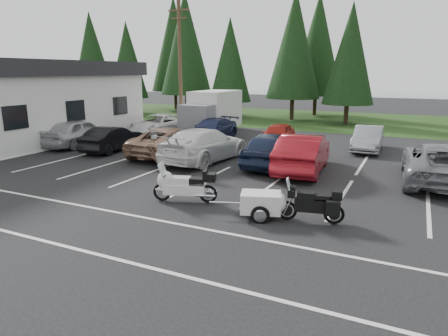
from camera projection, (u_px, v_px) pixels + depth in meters
ground at (244, 194)px, 14.23m from camera, size 120.00×120.00×0.00m
grass_strip at (350, 121)px, 35.25m from camera, size 80.00×16.00×0.01m
lake_water at (409, 100)px, 60.71m from camera, size 70.00×50.00×0.02m
building at (3, 101)px, 24.75m from camera, size 10.60×15.60×4.90m
utility_pole at (180, 65)px, 27.85m from camera, size 1.60×0.26×9.00m
box_truck at (209, 112)px, 28.21m from camera, size 2.40×5.60×2.90m
stall_markings at (264, 180)px, 15.98m from camera, size 32.00×16.00×0.01m
conifer_0 at (91, 53)px, 44.28m from camera, size 4.58×4.58×10.66m
conifer_1 at (127, 60)px, 40.81m from camera, size 3.96×3.96×9.22m
conifer_2 at (186, 43)px, 39.31m from camera, size 5.10×5.10×11.89m
conifer_3 at (230, 60)px, 36.16m from camera, size 3.87×3.87×9.02m
conifer_4 at (294, 45)px, 34.86m from camera, size 4.80×4.80×11.17m
conifer_5 at (350, 54)px, 31.82m from camera, size 4.14×4.14×9.63m
conifer_back_a at (174, 45)px, 44.62m from camera, size 5.28×5.28×12.30m
conifer_back_b at (318, 45)px, 38.41m from camera, size 4.97×4.97×11.58m
car_near_0 at (80, 132)px, 23.31m from camera, size 1.99×4.72×1.60m
car_near_1 at (112, 139)px, 21.83m from camera, size 1.77×4.21×1.35m
car_near_2 at (172, 142)px, 20.53m from camera, size 2.48×5.35×1.48m
car_near_3 at (205, 145)px, 19.32m from camera, size 2.76×5.72×1.61m
car_near_4 at (271, 149)px, 18.36m from camera, size 2.25×4.82×1.60m
car_near_5 at (303, 153)px, 17.26m from camera, size 2.19×5.14×1.65m
car_near_6 at (439, 163)px, 15.50m from camera, size 2.85×5.73×1.56m
car_far_0 at (158, 125)px, 27.24m from camera, size 2.42×5.14×1.42m
car_far_1 at (212, 129)px, 25.34m from camera, size 2.10×4.72×1.35m
car_far_2 at (278, 135)px, 23.28m from camera, size 1.88×3.99×1.32m
car_far_3 at (368, 139)px, 21.87m from camera, size 1.49×4.09×1.34m
touring_motorcycle at (185, 183)px, 13.23m from camera, size 2.52×1.44×1.34m
cargo_trailer at (261, 205)px, 11.84m from camera, size 1.92×1.45×0.79m
adventure_motorcycle at (311, 201)px, 11.44m from camera, size 2.22×1.13×1.29m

